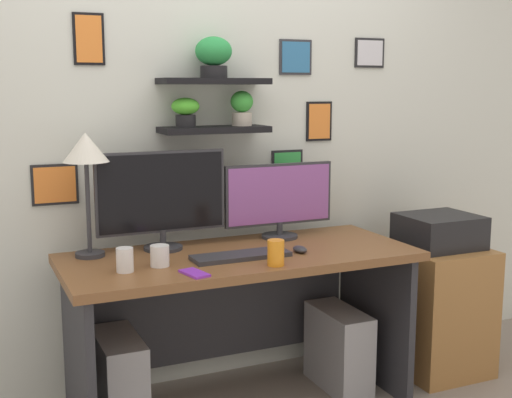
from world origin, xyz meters
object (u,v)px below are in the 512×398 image
cell_phone (194,273)px  computer_tower_right (339,349)px  water_cup (276,253)px  printer (439,231)px  desk (236,294)px  keyboard (241,256)px  coffee_mug (160,256)px  monitor_left (162,197)px  monitor_right (279,199)px  computer_mouse (300,249)px  desk_lamp (86,156)px  computer_tower_left (119,382)px  pen_cup (125,260)px  drawer_cabinet (435,308)px

cell_phone → computer_tower_right: size_ratio=0.35×
water_cup → printer: bearing=13.7°
desk → keyboard: keyboard is taller
coffee_mug → computer_tower_right: bearing=4.9°
monitor_left → monitor_right: size_ratio=1.06×
computer_mouse → water_cup: (-0.20, -0.16, 0.04)m
coffee_mug → monitor_left: bearing=71.6°
desk → desk_lamp: (-0.63, 0.16, 0.66)m
desk → water_cup: water_cup is taller
cell_phone → computer_tower_left: cell_phone is taller
pen_cup → keyboard: bearing=1.6°
computer_tower_left → computer_tower_right: size_ratio=1.04×
computer_mouse → water_cup: bearing=-141.5°
monitor_left → drawer_cabinet: size_ratio=0.91×
monitor_left → water_cup: 0.62m
computer_mouse → cell_phone: (-0.56, -0.15, -0.01)m
computer_mouse → computer_tower_left: bearing=169.2°
monitor_right → printer: bearing=-14.6°
monitor_left → keyboard: bearing=-48.2°
monitor_left → computer_tower_right: size_ratio=1.51×
computer_tower_left → computer_tower_right: (1.09, -0.04, -0.01)m
keyboard → computer_tower_left: 0.77m
computer_mouse → printer: size_ratio=0.24×
cell_phone → drawer_cabinet: cell_phone is taller
computer_tower_right → keyboard: bearing=-170.8°
desk → computer_tower_left: (-0.56, -0.00, -0.33)m
computer_tower_left → monitor_left: bearing=32.3°
monitor_right → water_cup: size_ratio=5.21×
monitor_left → keyboard: monitor_left is taller
monitor_right → desk_lamp: bearing=-179.8°
monitor_left → keyboard: (0.27, -0.30, -0.24)m
monitor_right → printer: size_ratio=1.51×
monitor_left → printer: monitor_left is taller
keyboard → cell_phone: (-0.27, -0.17, -0.01)m
keyboard → water_cup: bearing=-64.0°
water_cup → printer: 1.10m
water_cup → computer_tower_right: 0.82m
monitor_right → coffee_mug: size_ratio=6.36×
desk → monitor_left: bearing=151.5°
monitor_left → coffee_mug: 0.36m
computer_mouse → drawer_cabinet: bearing=6.8°
coffee_mug → printer: size_ratio=0.24×
desk → coffee_mug: bearing=-162.5°
computer_mouse → drawer_cabinet: size_ratio=0.13×
keyboard → computer_mouse: size_ratio=4.89×
drawer_cabinet → printer: size_ratio=1.76×
printer → computer_tower_right: (-0.59, 0.01, -0.55)m
keyboard → drawer_cabinet: 1.23m
pen_cup → printer: (1.67, 0.10, -0.05)m
drawer_cabinet → computer_tower_right: bearing=179.4°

